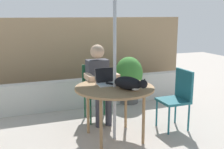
% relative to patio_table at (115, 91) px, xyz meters
% --- Properties ---
extents(ground_plane, '(14.00, 14.00, 0.00)m').
position_rel_patio_table_xyz_m(ground_plane, '(0.00, 0.00, -0.68)').
color(ground_plane, '#ADA399').
extents(fence_back, '(4.74, 0.08, 1.63)m').
position_rel_patio_table_xyz_m(fence_back, '(0.00, 2.17, 0.13)').
color(fence_back, '#937756').
rests_on(fence_back, ground).
extents(planter_wall_low, '(4.27, 0.20, 0.52)m').
position_rel_patio_table_xyz_m(planter_wall_low, '(0.00, 1.49, -0.42)').
color(planter_wall_low, beige).
rests_on(planter_wall_low, ground).
extents(patio_table, '(1.07, 1.07, 0.74)m').
position_rel_patio_table_xyz_m(patio_table, '(0.00, 0.00, 0.00)').
color(patio_table, '#9E754C').
rests_on(patio_table, ground).
extents(chair_occupied, '(0.40, 0.40, 0.89)m').
position_rel_patio_table_xyz_m(chair_occupied, '(0.00, 0.85, -0.16)').
color(chair_occupied, '#194C2D').
rests_on(chair_occupied, ground).
extents(chair_empty, '(0.41, 0.41, 0.89)m').
position_rel_patio_table_xyz_m(chair_empty, '(1.02, 0.02, -0.16)').
color(chair_empty, '#1E606B').
rests_on(chair_empty, ground).
extents(person_seated, '(0.48, 0.48, 1.23)m').
position_rel_patio_table_xyz_m(person_seated, '(0.00, 0.69, 0.01)').
color(person_seated, '#3F3F47').
rests_on(person_seated, ground).
extents(laptop, '(0.30, 0.25, 0.21)m').
position_rel_patio_table_xyz_m(laptop, '(-0.04, 0.20, 0.12)').
color(laptop, silver).
rests_on(laptop, patio_table).
extents(cat, '(0.38, 0.58, 0.17)m').
position_rel_patio_table_xyz_m(cat, '(0.13, -0.20, 0.14)').
color(cat, black).
rests_on(cat, patio_table).
extents(potted_plant_near_fence, '(0.53, 0.53, 0.90)m').
position_rel_patio_table_xyz_m(potted_plant_near_fence, '(0.84, 1.42, -0.18)').
color(potted_plant_near_fence, '#595654').
rests_on(potted_plant_near_fence, ground).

